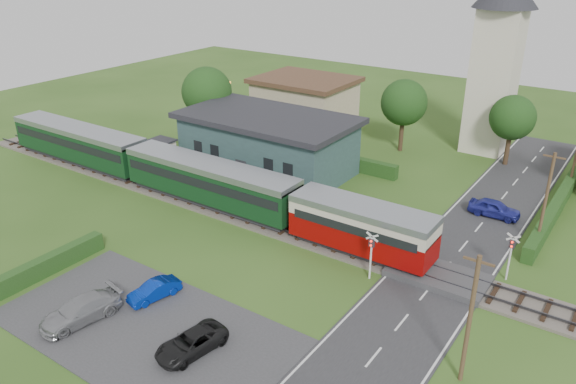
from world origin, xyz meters
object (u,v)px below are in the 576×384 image
Objects in this scene: equipment_hut at (161,153)px; pedestrian_far at (182,164)px; train at (181,173)px; car_park_silver at (81,310)px; station_building at (268,143)px; crossing_signal_near at (371,249)px; church_tower at (498,49)px; car_on_road at (494,208)px; car_park_dark at (191,343)px; car_park_blue at (154,290)px; crossing_signal_far at (511,250)px; pedestrian_near at (312,202)px; house_west at (305,101)px.

equipment_hut is 1.73× the size of pedestrian_far.
train is 9.36× the size of car_park_silver.
crossing_signal_near is at bearing -34.81° from station_building.
church_tower is at bearing 56.38° from train.
equipment_hut is 0.66× the size of car_on_road.
car_park_silver is 7.12m from car_park_dark.
equipment_hut is at bearing 150.73° from train.
car_park_silver reaches higher than car_park_dark.
equipment_hut reaches higher than car_park_blue.
car_park_silver is (-18.54, -17.96, -1.39)m from crossing_signal_far.
crossing_signal_near and crossing_signal_far have the same top height.
pedestrian_near is (-7.74, 5.35, -0.86)m from crossing_signal_near.
church_tower reaches higher than crossing_signal_near.
crossing_signal_far is 14.98m from pedestrian_near.
crossing_signal_far is at bearing 64.02° from car_park_dark.
house_west is 2.78× the size of car_on_road.
church_tower reaches higher than pedestrian_far.
crossing_signal_near is at bearing -12.94° from equipment_hut.
pedestrian_near is (3.60, 18.51, 0.53)m from car_park_silver.
station_building reaches higher than car_on_road.
car_park_silver is (-15.27, -26.58, 0.04)m from car_on_road.
station_building is at bearing -11.10° from pedestrian_near.
pedestrian_far is (-29.17, 0.98, -0.96)m from crossing_signal_far.
train is 18.84m from crossing_signal_near.
house_west reaches higher than pedestrian_near.
car_on_road is at bearing 70.16° from car_park_silver.
house_west is 6.54× the size of pedestrian_near.
car_park_dark is at bearing -125.28° from crossing_signal_far.
house_west is 28.11m from car_on_road.
house_west is (3.00, 19.80, 1.04)m from equipment_hut.
house_west is (-20.00, -3.00, -7.43)m from church_tower.
train is at bearing 125.32° from car_park_silver.
crossing_signal_near is 12.49m from car_park_dark.
car_park_blue is 1.96× the size of pedestrian_near.
church_tower reaches higher than equipment_hut.
pedestrian_near is 14.23m from pedestrian_far.
crossing_signal_near is at bearing -7.34° from train.
house_west reaches higher than crossing_signal_far.
car_park_dark reaches higher than car_park_blue.
train is 25.20m from car_on_road.
train is 17.28m from car_park_silver.
pedestrian_far is at bearing -134.71° from station_building.
train is at bearing 172.66° from crossing_signal_near.
crossing_signal_near is (18.69, -2.41, -0.04)m from train.
pedestrian_near is at bearing 177.91° from crossing_signal_far.
pedestrian_near is at bearing 15.02° from train.
car_park_blue is (-16.77, -14.11, -1.53)m from crossing_signal_far.
car_on_road is at bearing 73.66° from crossing_signal_near.
crossing_signal_far is (31.60, -0.81, 0.39)m from equipment_hut.
station_building reaches higher than train.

